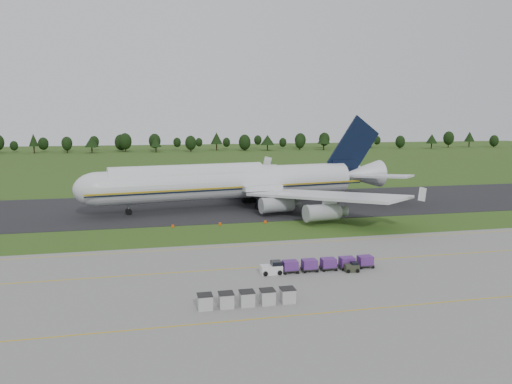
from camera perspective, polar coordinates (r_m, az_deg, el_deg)
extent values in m
plane|color=#2C4A16|center=(93.12, -2.22, -4.65)|extent=(600.00, 600.00, 0.00)
cube|color=slate|center=(61.33, 3.62, -11.76)|extent=(300.00, 52.00, 0.06)
cube|color=black|center=(120.20, -4.61, -1.63)|extent=(300.00, 40.00, 0.08)
cube|color=#C39F0B|center=(72.30, 0.95, -8.52)|extent=(300.00, 0.25, 0.01)
cube|color=#C39F0B|center=(55.98, 5.37, -13.79)|extent=(300.00, 0.20, 0.01)
cube|color=#C39F0B|center=(83.57, -0.98, -6.15)|extent=(120.00, 0.20, 0.01)
cylinder|color=black|center=(320.95, -24.02, 4.43)|extent=(0.70, 0.70, 4.15)
cone|color=black|center=(320.66, -24.08, 5.46)|extent=(5.47, 5.47, 7.38)
cylinder|color=black|center=(315.36, -20.77, 4.48)|extent=(0.70, 0.70, 3.36)
sphere|color=black|center=(315.16, -20.80, 5.11)|extent=(5.52, 5.52, 5.52)
cylinder|color=black|center=(310.56, -18.24, 4.57)|extent=(0.70, 0.70, 3.55)
cone|color=black|center=(310.29, -18.28, 5.48)|extent=(8.18, 8.18, 6.31)
cylinder|color=black|center=(315.63, -14.69, 4.84)|extent=(0.70, 0.70, 4.22)
sphere|color=black|center=(315.39, -14.72, 5.63)|extent=(7.69, 7.69, 7.69)
cylinder|color=black|center=(308.29, -11.36, 4.77)|extent=(0.70, 0.70, 3.16)
cone|color=black|center=(308.04, -11.38, 5.59)|extent=(6.71, 6.71, 5.62)
cylinder|color=black|center=(309.29, -7.46, 4.92)|extent=(0.70, 0.70, 3.56)
sphere|color=black|center=(309.08, -7.47, 5.59)|extent=(6.82, 6.82, 6.82)
cylinder|color=black|center=(319.30, -4.52, 5.13)|extent=(0.70, 0.70, 4.14)
cone|color=black|center=(319.00, -4.53, 6.16)|extent=(7.66, 7.66, 7.35)
cylinder|color=black|center=(317.47, -1.30, 5.07)|extent=(0.70, 0.70, 3.44)
sphere|color=black|center=(317.27, -1.30, 5.71)|extent=(7.58, 7.58, 7.58)
cylinder|color=black|center=(318.50, 1.32, 5.09)|extent=(0.70, 0.70, 3.56)
cone|color=black|center=(318.23, 1.32, 5.98)|extent=(8.98, 8.98, 6.33)
cylinder|color=black|center=(325.76, 5.03, 5.10)|extent=(0.70, 0.70, 3.08)
sphere|color=black|center=(325.58, 5.03, 5.65)|extent=(6.00, 6.00, 6.00)
cylinder|color=black|center=(325.66, 7.74, 5.14)|extent=(0.70, 0.70, 4.07)
cone|color=black|center=(325.37, 7.76, 6.13)|extent=(8.16, 8.16, 7.23)
cylinder|color=black|center=(339.08, 10.75, 5.22)|extent=(0.70, 0.70, 4.27)
sphere|color=black|center=(338.86, 10.78, 5.96)|extent=(7.63, 7.63, 7.63)
cylinder|color=black|center=(350.57, 13.01, 5.22)|extent=(0.70, 0.70, 3.78)
cone|color=black|center=(350.31, 13.03, 6.07)|extent=(6.50, 6.50, 6.71)
cylinder|color=black|center=(352.90, 16.14, 5.05)|extent=(0.70, 0.70, 2.97)
sphere|color=black|center=(352.74, 16.16, 5.55)|extent=(6.42, 6.42, 6.42)
cylinder|color=black|center=(357.16, 19.41, 4.99)|extent=(0.70, 0.70, 3.53)
cone|color=black|center=(356.92, 19.45, 5.77)|extent=(7.52, 7.52, 6.27)
cylinder|color=black|center=(373.61, 21.12, 5.09)|extent=(0.70, 0.70, 4.27)
sphere|color=black|center=(373.41, 21.16, 5.77)|extent=(7.28, 7.28, 7.28)
cylinder|color=black|center=(384.04, 23.17, 5.03)|extent=(0.70, 0.70, 3.94)
cone|color=black|center=(383.80, 23.22, 5.85)|extent=(7.05, 7.05, 7.01)
cylinder|color=black|center=(391.61, 25.53, 4.87)|extent=(0.70, 0.70, 2.89)
sphere|color=black|center=(391.47, 25.56, 5.30)|extent=(6.25, 6.25, 6.25)
cylinder|color=silver|center=(117.30, -2.87, 1.07)|extent=(60.27, 16.24, 7.43)
cylinder|color=silver|center=(114.31, -7.80, 1.69)|extent=(35.54, 10.94, 5.79)
sphere|color=silver|center=(111.74, -17.60, 0.30)|extent=(7.43, 7.43, 7.43)
cone|color=silver|center=(132.64, 11.90, 2.00)|extent=(12.27, 8.66, 7.06)
cube|color=gold|center=(113.88, -2.28, 0.53)|extent=(65.29, 9.87, 0.36)
cube|color=silver|center=(104.99, 7.75, -0.40)|extent=(28.38, 34.74, 0.57)
cube|color=silver|center=(140.47, -0.01, 1.95)|extent=(20.36, 36.55, 0.57)
cylinder|color=#979A9F|center=(107.98, 2.40, -1.47)|extent=(7.63, 4.34, 3.30)
cylinder|color=#979A9F|center=(100.12, 7.60, -2.34)|extent=(7.63, 4.34, 3.30)
cylinder|color=#979A9F|center=(131.92, -2.10, 0.38)|extent=(7.63, 4.34, 3.30)
cylinder|color=#979A9F|center=(144.16, -1.70, 1.09)|extent=(7.63, 4.34, 3.30)
cube|color=black|center=(130.66, 11.04, 4.98)|extent=(14.96, 2.80, 16.56)
cube|color=silver|center=(127.12, 14.38, 1.77)|extent=(13.03, 13.88, 0.46)
cube|color=silver|center=(139.92, 10.71, 2.50)|extent=(10.54, 14.56, 0.46)
cylinder|color=slate|center=(113.03, -14.36, -1.97)|extent=(0.37, 0.37, 2.27)
cylinder|color=black|center=(113.11, -14.35, -2.20)|extent=(1.46, 1.12, 1.34)
cylinder|color=slate|center=(115.83, 0.77, -1.44)|extent=(0.37, 0.37, 2.27)
cylinder|color=black|center=(115.91, 0.77, -1.67)|extent=(1.46, 1.12, 1.34)
cylinder|color=slate|center=(124.37, -0.82, -0.74)|extent=(0.37, 0.37, 2.27)
cylinder|color=black|center=(124.45, -0.82, -0.96)|extent=(1.46, 1.12, 1.34)
cube|color=silver|center=(68.97, 1.77, -8.85)|extent=(2.89, 1.56, 1.22)
cylinder|color=black|center=(68.10, 1.10, -9.32)|extent=(0.67, 0.24, 0.67)
cube|color=black|center=(69.71, 3.92, -8.87)|extent=(2.23, 1.67, 0.13)
cube|color=#4E246D|center=(69.52, 3.93, -8.34)|extent=(2.00, 1.56, 1.22)
cylinder|color=black|center=(68.82, 3.38, -9.27)|extent=(0.38, 0.17, 0.38)
cube|color=black|center=(70.52, 6.11, -8.69)|extent=(2.23, 1.67, 0.13)
cube|color=#4E246D|center=(70.33, 6.12, -8.17)|extent=(2.00, 1.56, 1.22)
cylinder|color=black|center=(69.61, 5.61, -9.09)|extent=(0.38, 0.17, 0.38)
cube|color=black|center=(71.43, 8.25, -8.50)|extent=(2.23, 1.67, 0.13)
cube|color=#4E246D|center=(71.24, 8.27, -7.99)|extent=(2.00, 1.56, 1.22)
cylinder|color=black|center=(70.49, 7.79, -8.90)|extent=(0.38, 0.17, 0.38)
cube|color=black|center=(72.43, 10.34, -8.31)|extent=(2.23, 1.67, 0.13)
cube|color=#4E246D|center=(72.24, 10.35, -7.81)|extent=(2.00, 1.56, 1.22)
cylinder|color=black|center=(71.47, 9.91, -8.70)|extent=(0.38, 0.17, 0.38)
cube|color=black|center=(73.53, 12.36, -8.12)|extent=(2.23, 1.67, 0.13)
cube|color=#4E246D|center=(73.34, 12.37, -7.62)|extent=(2.00, 1.56, 1.22)
cylinder|color=black|center=(72.55, 11.97, -8.50)|extent=(0.38, 0.17, 0.38)
cylinder|color=black|center=(69.05, 1.76, -9.07)|extent=(0.67, 0.24, 0.67)
cube|color=#2E3223|center=(71.16, 10.88, -8.52)|extent=(1.99, 1.27, 1.05)
cylinder|color=black|center=(70.48, 10.55, -8.90)|extent=(0.54, 0.19, 0.54)
cylinder|color=black|center=(72.00, 11.18, -8.54)|extent=(0.54, 0.19, 0.54)
cube|color=#ACACAC|center=(57.31, -5.86, -12.40)|extent=(1.60, 1.60, 1.60)
cube|color=black|center=(57.02, -5.88, -11.61)|extent=(1.70, 1.70, 0.08)
cube|color=#ACACAC|center=(57.61, -3.44, -12.25)|extent=(1.60, 1.60, 1.60)
cube|color=black|center=(57.32, -3.44, -11.47)|extent=(1.70, 1.70, 0.08)
cube|color=#ACACAC|center=(58.01, -1.04, -12.09)|extent=(1.60, 1.60, 1.60)
cube|color=black|center=(57.72, -1.05, -11.31)|extent=(1.70, 1.70, 0.08)
cube|color=#ACACAC|center=(58.50, 1.31, -11.91)|extent=(1.60, 1.60, 1.60)
cube|color=black|center=(58.21, 1.31, -11.13)|extent=(1.70, 1.70, 0.08)
cube|color=#ACACAC|center=(59.09, 3.62, -11.71)|extent=(1.60, 1.60, 1.60)
cube|color=black|center=(58.80, 3.63, -10.94)|extent=(1.70, 1.70, 0.08)
cube|color=#E34D07|center=(98.32, -9.48, -3.87)|extent=(0.50, 0.12, 0.60)
cube|color=black|center=(98.38, -9.48, -4.03)|extent=(0.30, 0.30, 0.04)
cube|color=#E34D07|center=(99.20, -4.13, -3.67)|extent=(0.50, 0.12, 0.60)
cube|color=black|center=(99.26, -4.13, -3.82)|extent=(0.30, 0.30, 0.04)
cube|color=#E34D07|center=(100.92, 1.08, -3.43)|extent=(0.50, 0.12, 0.60)
cube|color=black|center=(100.98, 1.08, -3.59)|extent=(0.30, 0.30, 0.04)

